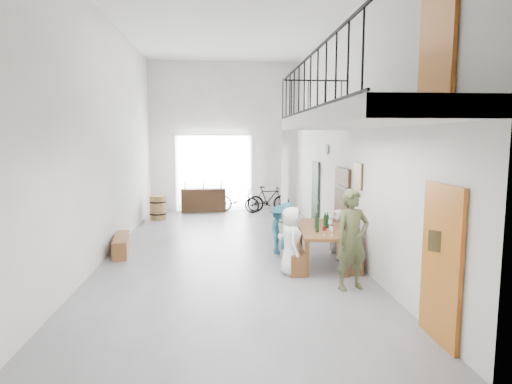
{
  "coord_description": "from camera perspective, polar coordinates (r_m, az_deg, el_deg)",
  "views": [
    {
      "loc": [
        -0.17,
        -10.1,
        2.67
      ],
      "look_at": [
        0.64,
        -0.5,
        1.48
      ],
      "focal_mm": 30.0,
      "sensor_mm": 36.0,
      "label": 1
    }
  ],
  "objects": [
    {
      "name": "guest_right_a",
      "position": [
        8.92,
        12.92,
        -6.6
      ],
      "size": [
        0.33,
        0.71,
        1.18
      ],
      "primitive_type": "imported",
      "rotation": [
        0.0,
        0.0,
        -1.63
      ],
      "color": "red",
      "rests_on": "ground"
    },
    {
      "name": "host_standing",
      "position": [
        7.82,
        12.71,
        -6.21
      ],
      "size": [
        0.75,
        0.6,
        1.8
      ],
      "primitive_type": "imported",
      "rotation": [
        0.0,
        0.0,
        0.28
      ],
      "color": "#464C2B",
      "rests_on": "ground"
    },
    {
      "name": "floor",
      "position": [
        10.45,
        -3.78,
        -7.77
      ],
      "size": [
        12.0,
        12.0,
        0.0
      ],
      "primitive_type": "plane",
      "color": "#5F5F61",
      "rests_on": "ground"
    },
    {
      "name": "balcony",
      "position": [
        7.3,
        12.43,
        9.18
      ],
      "size": [
        1.52,
        5.62,
        4.0
      ],
      "color": "white",
      "rests_on": "ground"
    },
    {
      "name": "potted_plant",
      "position": [
        11.57,
        8.4,
        -5.27
      ],
      "size": [
        0.49,
        0.46,
        0.43
      ],
      "primitive_type": "imported",
      "rotation": [
        0.0,
        0.0,
        -0.41
      ],
      "color": "#19491C",
      "rests_on": "ground"
    },
    {
      "name": "tableware",
      "position": [
        9.02,
        9.18,
        -4.16
      ],
      "size": [
        0.45,
        1.32,
        0.35
      ],
      "color": "black",
      "rests_on": "tasting_table"
    },
    {
      "name": "bicycle_near",
      "position": [
        15.72,
        -2.36,
        -1.09
      ],
      "size": [
        1.76,
        1.33,
        0.88
      ],
      "primitive_type": "imported",
      "rotation": [
        0.0,
        0.0,
        1.07
      ],
      "color": "black",
      "rests_on": "ground"
    },
    {
      "name": "guest_left_d",
      "position": [
        10.04,
        3.03,
        -5.03
      ],
      "size": [
        0.68,
        0.84,
        1.14
      ],
      "primitive_type": "imported",
      "rotation": [
        0.0,
        0.0,
        1.17
      ],
      "color": "#255F7B",
      "rests_on": "ground"
    },
    {
      "name": "guest_left_b",
      "position": [
        9.14,
        4.34,
        -5.57
      ],
      "size": [
        0.4,
        0.54,
        1.35
      ],
      "primitive_type": "imported",
      "rotation": [
        0.0,
        0.0,
        1.4
      ],
      "color": "#255F7B",
      "rests_on": "ground"
    },
    {
      "name": "bench_wall",
      "position": [
        9.61,
        12.01,
        -7.85
      ],
      "size": [
        0.42,
        1.97,
        0.45
      ],
      "primitive_type": "cube",
      "rotation": [
        0.0,
        0.0,
        -0.09
      ],
      "color": "brown",
      "rests_on": "ground"
    },
    {
      "name": "guest_right_b",
      "position": [
        9.51,
        11.88,
        -5.83
      ],
      "size": [
        0.6,
        1.12,
        1.15
      ],
      "primitive_type": "imported",
      "rotation": [
        0.0,
        0.0,
        -1.31
      ],
      "color": "black",
      "rests_on": "ground"
    },
    {
      "name": "tasting_table",
      "position": [
        9.32,
        8.68,
        -5.19
      ],
      "size": [
        1.15,
        2.28,
        0.79
      ],
      "rotation": [
        0.0,
        0.0,
        -0.12
      ],
      "color": "brown",
      "rests_on": "ground"
    },
    {
      "name": "guest_left_c",
      "position": [
        9.65,
        4.11,
        -5.62
      ],
      "size": [
        0.45,
        0.56,
        1.11
      ],
      "primitive_type": "imported",
      "rotation": [
        0.0,
        0.0,
        1.63
      ],
      "color": "white",
      "rests_on": "ground"
    },
    {
      "name": "gateway_portal",
      "position": [
        16.09,
        -5.64,
        2.5
      ],
      "size": [
        2.8,
        0.08,
        2.8
      ],
      "primitive_type": "cube",
      "color": "white",
      "rests_on": "ground"
    },
    {
      "name": "serving_counter",
      "position": [
        15.92,
        -7.02,
        -1.08
      ],
      "size": [
        1.65,
        0.57,
        0.86
      ],
      "primitive_type": "cube",
      "rotation": [
        0.0,
        0.0,
        0.07
      ],
      "color": "#382010",
      "rests_on": "ground"
    },
    {
      "name": "right_wall_decor",
      "position": [
        8.77,
        14.3,
        0.75
      ],
      "size": [
        0.07,
        8.28,
        5.07
      ],
      "color": "#A75B18",
      "rests_on": "ground"
    },
    {
      "name": "bench_inner",
      "position": [
        9.29,
        5.15,
        -8.32
      ],
      "size": [
        0.45,
        1.87,
        0.43
      ],
      "primitive_type": "cube",
      "rotation": [
        0.0,
        0.0,
        -0.08
      ],
      "color": "brown",
      "rests_on": "ground"
    },
    {
      "name": "bicycle_far",
      "position": [
        15.72,
        1.68,
        -0.96
      ],
      "size": [
        1.6,
        0.53,
        0.95
      ],
      "primitive_type": "imported",
      "rotation": [
        0.0,
        0.0,
        1.62
      ],
      "color": "black",
      "rests_on": "ground"
    },
    {
      "name": "room_walls",
      "position": [
        10.14,
        -3.95,
        12.04
      ],
      "size": [
        12.0,
        12.0,
        12.0
      ],
      "color": "white",
      "rests_on": "ground"
    },
    {
      "name": "counter_bottles",
      "position": [
        15.86,
        -7.06,
        0.96
      ],
      "size": [
        1.38,
        0.16,
        0.28
      ],
      "color": "black",
      "rests_on": "serving_counter"
    },
    {
      "name": "guest_right_c",
      "position": [
        10.21,
        10.89,
        -5.2
      ],
      "size": [
        0.5,
        0.6,
        1.05
      ],
      "primitive_type": "imported",
      "rotation": [
        0.0,
        0.0,
        -1.19
      ],
      "color": "white",
      "rests_on": "ground"
    },
    {
      "name": "guest_left_a",
      "position": [
        8.53,
        4.71,
        -6.49
      ],
      "size": [
        0.44,
        0.67,
        1.35
      ],
      "primitive_type": "imported",
      "rotation": [
        0.0,
        0.0,
        1.55
      ],
      "color": "white",
      "rests_on": "ground"
    },
    {
      "name": "oak_barrel",
      "position": [
        14.62,
        -12.95,
        -2.06
      ],
      "size": [
        0.54,
        0.54,
        0.8
      ],
      "color": "olive",
      "rests_on": "ground"
    },
    {
      "name": "side_bench",
      "position": [
        10.6,
        -17.52,
        -6.73
      ],
      "size": [
        0.54,
        1.49,
        0.41
      ],
      "primitive_type": "cube",
      "rotation": [
        0.0,
        0.0,
        0.15
      ],
      "color": "brown",
      "rests_on": "ground"
    }
  ]
}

